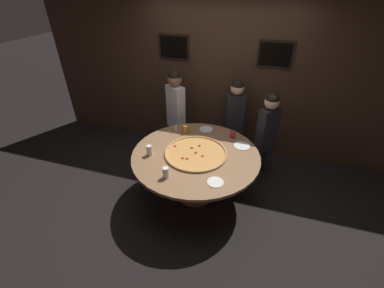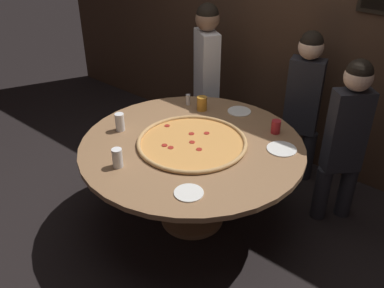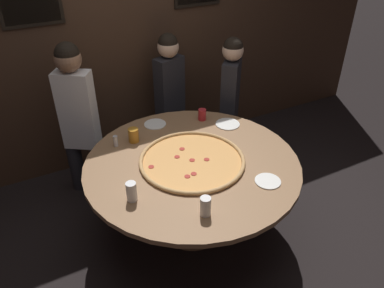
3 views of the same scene
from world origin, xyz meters
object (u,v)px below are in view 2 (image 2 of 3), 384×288
at_px(drink_cup_beside_pizza, 276,127).
at_px(white_plate_left_side, 189,193).
at_px(white_plate_far_back, 239,111).
at_px(diner_far_right, 207,71).
at_px(drink_cup_front_edge, 117,158).
at_px(condiment_shaker, 188,100).
at_px(diner_centre_back, 303,100).
at_px(dining_table, 192,157).
at_px(white_plate_right_side, 282,149).
at_px(drink_cup_near_left, 202,103).
at_px(giant_pizza, 192,142).
at_px(diner_side_left, 346,135).
at_px(drink_cup_by_shaker, 120,122).

xyz_separation_m(drink_cup_beside_pizza, white_plate_left_side, (-0.02, -1.03, -0.05)).
height_order(white_plate_far_back, diner_far_right, diner_far_right).
distance_m(drink_cup_front_edge, condiment_shaker, 1.09).
height_order(drink_cup_front_edge, drink_cup_beside_pizza, drink_cup_front_edge).
bearing_deg(diner_centre_back, drink_cup_front_edge, 56.52).
height_order(dining_table, white_plate_far_back, white_plate_far_back).
relative_size(white_plate_left_side, white_plate_right_side, 0.86).
bearing_deg(white_plate_far_back, drink_cup_near_left, -146.32).
height_order(drink_cup_near_left, diner_centre_back, diner_centre_back).
height_order(giant_pizza, diner_side_left, diner_side_left).
xyz_separation_m(drink_cup_near_left, white_plate_left_side, (0.68, -0.97, -0.06)).
bearing_deg(drink_cup_near_left, giant_pizza, -58.46).
bearing_deg(dining_table, white_plate_far_back, 92.74).
relative_size(drink_cup_beside_pizza, diner_centre_back, 0.08).
relative_size(dining_table, white_plate_far_back, 8.49).
distance_m(drink_cup_by_shaker, diner_far_right, 1.19).
distance_m(drink_cup_near_left, white_plate_right_side, 0.87).
xyz_separation_m(drink_cup_by_shaker, white_plate_far_back, (0.54, 0.88, -0.07)).
xyz_separation_m(condiment_shaker, diner_far_right, (-0.18, 0.49, 0.07)).
height_order(drink_cup_beside_pizza, diner_far_right, diner_far_right).
height_order(white_plate_left_side, diner_side_left, diner_side_left).
distance_m(drink_cup_by_shaker, white_plate_right_side, 1.27).
xyz_separation_m(white_plate_left_side, white_plate_right_side, (0.18, 0.84, 0.00)).
height_order(white_plate_far_back, condiment_shaker, condiment_shaker).
xyz_separation_m(drink_cup_beside_pizza, white_plate_far_back, (-0.43, 0.12, -0.05)).
bearing_deg(diner_far_right, drink_cup_beside_pizza, -169.54).
xyz_separation_m(drink_cup_beside_pizza, diner_centre_back, (-0.07, 0.58, 0.01)).
bearing_deg(condiment_shaker, diner_side_left, 13.08).
height_order(condiment_shaker, diner_side_left, diner_side_left).
bearing_deg(drink_cup_near_left, dining_table, -58.45).
bearing_deg(white_plate_left_side, drink_cup_front_edge, -171.68).
distance_m(drink_cup_near_left, condiment_shaker, 0.16).
xyz_separation_m(drink_cup_near_left, condiment_shaker, (-0.16, 0.00, -0.01)).
height_order(condiment_shaker, diner_far_right, diner_far_right).
xyz_separation_m(white_plate_far_back, diner_centre_back, (0.36, 0.46, 0.06)).
bearing_deg(drink_cup_front_edge, white_plate_far_back, 82.40).
distance_m(dining_table, white_plate_right_side, 0.68).
bearing_deg(drink_cup_beside_pizza, white_plate_far_back, 164.28).
xyz_separation_m(drink_cup_front_edge, condiment_shaker, (-0.26, 1.06, -0.02)).
relative_size(drink_cup_by_shaker, drink_cup_beside_pizza, 1.35).
distance_m(drink_cup_near_left, drink_cup_by_shaker, 0.75).
distance_m(giant_pizza, white_plate_far_back, 0.67).
bearing_deg(diner_centre_back, diner_side_left, 132.09).
xyz_separation_m(dining_table, drink_cup_beside_pizza, (0.39, 0.55, 0.17)).
bearing_deg(white_plate_right_side, drink_cup_by_shaker, -153.26).
xyz_separation_m(drink_cup_beside_pizza, diner_side_left, (0.47, 0.25, -0.01)).
relative_size(drink_cup_by_shaker, diner_side_left, 0.10).
relative_size(condiment_shaker, diner_far_right, 0.06).
xyz_separation_m(drink_cup_near_left, diner_centre_back, (0.63, 0.64, -0.00)).
height_order(white_plate_left_side, diner_centre_back, diner_centre_back).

